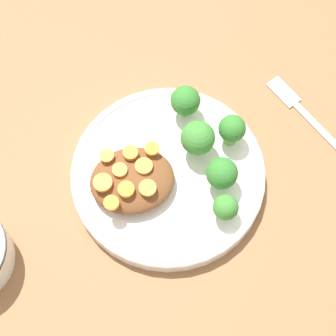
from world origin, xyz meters
The scene contains 18 objects.
ground_plane centered at (0.00, 0.00, 0.00)m, with size 4.00×4.00×0.00m, color #8C603D.
plate centered at (0.00, 0.00, 0.01)m, with size 0.27×0.27×0.03m.
stew_mound centered at (-0.01, 0.05, 0.04)m, with size 0.10×0.11×0.03m, color brown.
broccoli_floret_0 centered at (0.03, -0.09, 0.05)m, with size 0.04×0.04×0.05m.
broccoli_floret_1 centered at (-0.03, -0.07, 0.05)m, with size 0.04×0.04×0.06m.
broccoli_floret_2 centered at (0.03, -0.05, 0.06)m, with size 0.05×0.05×0.06m.
broccoli_floret_3 centered at (-0.07, -0.06, 0.05)m, with size 0.03×0.03×0.04m.
broccoli_floret_4 centered at (0.09, -0.04, 0.05)m, with size 0.04×0.04×0.05m.
carrot_slice_0 centered at (-0.01, 0.09, 0.06)m, with size 0.03×0.03×0.01m, color orange.
carrot_slice_1 centered at (-0.03, 0.03, 0.06)m, with size 0.02×0.02×0.00m, color orange.
carrot_slice_2 centered at (0.02, 0.05, 0.06)m, with size 0.02×0.02×0.01m, color orange.
carrot_slice_3 centered at (0.00, 0.06, 0.06)m, with size 0.02×0.02×0.01m, color orange.
carrot_slice_4 centered at (-0.03, 0.06, 0.06)m, with size 0.02×0.02×0.01m, color orange.
carrot_slice_5 centered at (-0.04, 0.08, 0.06)m, with size 0.02×0.02×0.01m, color orange.
carrot_slice_6 centered at (0.02, 0.02, 0.06)m, with size 0.02×0.02×0.01m, color orange.
carrot_slice_7 centered at (0.00, 0.03, 0.06)m, with size 0.02×0.02×0.00m, color orange.
carrot_slice_8 centered at (0.02, 0.08, 0.06)m, with size 0.02×0.02×0.00m, color orange.
fork centered at (0.07, -0.22, 0.00)m, with size 0.16×0.09×0.01m.
Camera 1 is at (-0.30, 0.06, 0.73)m, focal length 60.00 mm.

